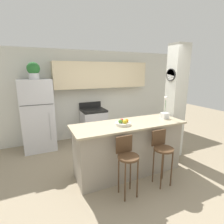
# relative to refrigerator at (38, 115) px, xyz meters

# --- Properties ---
(ground_plane) EXTENTS (14.00, 14.00, 0.00)m
(ground_plane) POSITION_rel_refrigerator_xyz_m (1.55, -1.88, -0.89)
(ground_plane) COLOR gray
(wall_back) EXTENTS (5.60, 0.38, 2.55)m
(wall_back) POSITION_rel_refrigerator_xyz_m (1.66, 0.31, 0.63)
(wall_back) COLOR silver
(wall_back) RESTS_ON ground_plane
(pillar_right) EXTENTS (0.38, 0.32, 2.55)m
(pillar_right) POSITION_rel_refrigerator_xyz_m (2.87, -1.65, 0.39)
(pillar_right) COLOR silver
(pillar_right) RESTS_ON ground_plane
(counter_bar) EXTENTS (2.17, 0.76, 1.01)m
(counter_bar) POSITION_rel_refrigerator_xyz_m (1.55, -1.88, -0.38)
(counter_bar) COLOR gray
(counter_bar) RESTS_ON ground_plane
(refrigerator) EXTENTS (0.76, 0.68, 1.79)m
(refrigerator) POSITION_rel_refrigerator_xyz_m (0.00, 0.00, 0.00)
(refrigerator) COLOR silver
(refrigerator) RESTS_ON ground_plane
(stove_range) EXTENTS (0.66, 0.63, 1.07)m
(stove_range) POSITION_rel_refrigerator_xyz_m (1.46, 0.03, -0.43)
(stove_range) COLOR silver
(stove_range) RESTS_ON ground_plane
(bar_stool_left) EXTENTS (0.34, 0.34, 0.97)m
(bar_stool_left) POSITION_rel_refrigerator_xyz_m (1.20, -2.44, -0.25)
(bar_stool_left) COLOR #4C331E
(bar_stool_left) RESTS_ON ground_plane
(bar_stool_right) EXTENTS (0.34, 0.34, 0.97)m
(bar_stool_right) POSITION_rel_refrigerator_xyz_m (1.89, -2.44, -0.25)
(bar_stool_right) COLOR #4C331E
(bar_stool_right) RESTS_ON ground_plane
(potted_plant_on_fridge) EXTENTS (0.30, 0.30, 0.40)m
(potted_plant_on_fridge) POSITION_rel_refrigerator_xyz_m (-0.00, 0.00, 1.10)
(potted_plant_on_fridge) COLOR silver
(potted_plant_on_fridge) RESTS_ON refrigerator
(orchid_vase) EXTENTS (0.14, 0.14, 0.47)m
(orchid_vase) POSITION_rel_refrigerator_xyz_m (2.40, -1.87, 0.23)
(orchid_vase) COLOR white
(orchid_vase) RESTS_ON counter_bar
(fruit_bowl) EXTENTS (0.28, 0.28, 0.12)m
(fruit_bowl) POSITION_rel_refrigerator_xyz_m (1.39, -1.93, 0.16)
(fruit_bowl) COLOR silver
(fruit_bowl) RESTS_ON counter_bar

